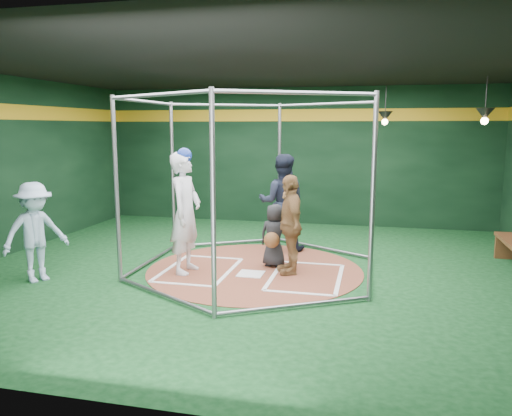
# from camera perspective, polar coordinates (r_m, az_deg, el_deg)

# --- Properties ---
(room_shell) EXTENTS (10.10, 9.10, 3.53)m
(room_shell) POSITION_cam_1_polar(r_m,az_deg,el_deg) (8.59, -0.14, 4.21)
(room_shell) COLOR #0B3314
(room_shell) RESTS_ON ground
(clay_disc) EXTENTS (3.80, 3.80, 0.01)m
(clay_disc) POSITION_cam_1_polar(r_m,az_deg,el_deg) (8.91, -0.15, -7.06)
(clay_disc) COLOR brown
(clay_disc) RESTS_ON ground
(home_plate) EXTENTS (0.43, 0.43, 0.01)m
(home_plate) POSITION_cam_1_polar(r_m,az_deg,el_deg) (8.63, -0.62, -7.53)
(home_plate) COLOR white
(home_plate) RESTS_ON clay_disc
(batter_box_left) EXTENTS (1.17, 1.77, 0.01)m
(batter_box_left) POSITION_cam_1_polar(r_m,az_deg,el_deg) (8.94, -6.51, -7.00)
(batter_box_left) COLOR white
(batter_box_left) RESTS_ON clay_disc
(batter_box_right) EXTENTS (1.17, 1.77, 0.01)m
(batter_box_right) POSITION_cam_1_polar(r_m,az_deg,el_deg) (8.50, 5.75, -7.83)
(batter_box_right) COLOR white
(batter_box_right) RESTS_ON clay_disc
(batting_cage) EXTENTS (4.05, 4.67, 3.00)m
(batting_cage) POSITION_cam_1_polar(r_m,az_deg,el_deg) (8.61, -0.15, 2.52)
(batting_cage) COLOR gray
(batting_cage) RESTS_ON ground
(pendant_lamp_near) EXTENTS (0.34, 0.34, 0.90)m
(pendant_lamp_near) POSITION_cam_1_polar(r_m,az_deg,el_deg) (11.92, 14.53, 10.09)
(pendant_lamp_near) COLOR black
(pendant_lamp_near) RESTS_ON room_shell
(pendant_lamp_far) EXTENTS (0.34, 0.34, 0.90)m
(pendant_lamp_far) POSITION_cam_1_polar(r_m,az_deg,el_deg) (10.51, 24.70, 9.69)
(pendant_lamp_far) COLOR black
(pendant_lamp_far) RESTS_ON room_shell
(batter_figure) EXTENTS (0.54, 0.79, 2.15)m
(batter_figure) POSITION_cam_1_polar(r_m,az_deg,el_deg) (8.62, -8.06, -0.42)
(batter_figure) COLOR silver
(batter_figure) RESTS_ON clay_disc
(visitor_leopard) EXTENTS (0.76, 1.08, 1.71)m
(visitor_leopard) POSITION_cam_1_polar(r_m,az_deg,el_deg) (8.54, 3.91, -1.87)
(visitor_leopard) COLOR #B0814B
(visitor_leopard) RESTS_ON clay_disc
(catcher_figure) EXTENTS (0.62, 0.62, 1.14)m
(catcher_figure) POSITION_cam_1_polar(r_m,az_deg,el_deg) (8.96, 2.10, -3.19)
(catcher_figure) COLOR black
(catcher_figure) RESTS_ON clay_disc
(umpire) EXTENTS (1.03, 0.85, 1.96)m
(umpire) POSITION_cam_1_polar(r_m,az_deg,el_deg) (10.13, 2.98, 0.64)
(umpire) COLOR black
(umpire) RESTS_ON clay_disc
(bystander_blue) EXTENTS (1.06, 1.22, 1.64)m
(bystander_blue) POSITION_cam_1_polar(r_m,az_deg,el_deg) (8.86, -23.91, -2.56)
(bystander_blue) COLOR #A4BED8
(bystander_blue) RESTS_ON ground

